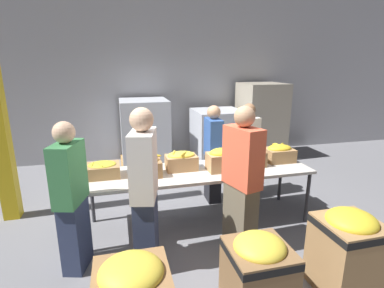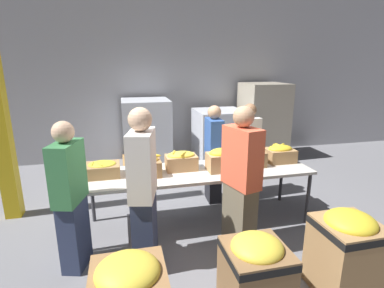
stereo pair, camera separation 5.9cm
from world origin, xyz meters
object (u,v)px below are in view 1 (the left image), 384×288
Objects in this scene: banana_box_1 at (146,166)px; banana_box_4 at (250,156)px; pallet_stack_0 at (218,138)px; pallet_stack_2 at (261,122)px; banana_box_3 at (222,159)px; donation_bin_1 at (258,271)px; banana_box_5 at (279,153)px; sorting_table at (200,173)px; banana_box_2 at (181,160)px; banana_box_0 at (102,169)px; volunteer_4 at (247,151)px; volunteer_0 at (145,193)px; pallet_stack_1 at (145,134)px; volunteer_2 at (213,155)px; volunteer_1 at (242,182)px; volunteer_3 at (71,199)px; donation_bin_2 at (347,249)px.

banana_box_1 reaches higher than banana_box_4.
pallet_stack_0 is 1.19m from pallet_stack_2.
donation_bin_1 is (-0.20, -1.55, -0.55)m from banana_box_3.
pallet_stack_2 is (0.97, 2.51, -0.04)m from banana_box_5.
donation_bin_1 is (0.09, -1.62, -0.34)m from sorting_table.
banana_box_5 is (1.97, 0.12, -0.01)m from banana_box_1.
banana_box_2 is 0.99m from banana_box_4.
banana_box_1 is 1.02m from banana_box_3.
volunteer_4 is at bearing 15.12° from banana_box_0.
pallet_stack_1 is (0.33, 3.42, -0.17)m from volunteer_0.
volunteer_0 reaches higher than volunteer_2.
donation_bin_1 is at bearing 151.02° from volunteer_1.
volunteer_4 reaches higher than banana_box_1.
volunteer_3 is at bearing -151.96° from banana_box_2.
volunteer_1 reaches higher than banana_box_5.
volunteer_1 is (1.56, -0.82, -0.01)m from banana_box_0.
banana_box_1 is 0.50m from banana_box_2.
volunteer_2 is (0.11, 1.38, -0.09)m from volunteer_1.
volunteer_3 reaches higher than pallet_stack_0.
banana_box_2 reaches higher than donation_bin_1.
sorting_table is at bearing 122.16° from donation_bin_2.
volunteer_4 is (0.62, 0.06, 0.00)m from volunteer_2.
volunteer_0 reaches higher than banana_box_0.
banana_box_5 is 2.90m from volunteer_3.
banana_box_4 is at bearing 68.25° from donation_bin_1.
banana_box_4 is 0.46× the size of donation_bin_2.
donation_bin_2 is at bearing 18.04° from volunteer_2.
volunteer_1 is at bearing -68.76° from sorting_table.
banana_box_5 is 0.26× the size of volunteer_4.
pallet_stack_0 is at bearing -25.48° from volunteer_3.
volunteer_4 is 1.30× the size of pallet_stack_0.
pallet_stack_2 is at bearing -33.80° from volunteer_3.
banana_box_4 is 0.25× the size of volunteer_2.
volunteer_0 is at bearing 76.67° from volunteer_1.
volunteer_0 is 2.44× the size of donation_bin_1.
banana_box_3 is 3.30m from pallet_stack_2.
volunteer_1 is 1.22m from donation_bin_2.
donation_bin_1 is at bearing -27.83° from volunteer_4.
pallet_stack_1 is 0.83× the size of pallet_stack_2.
banana_box_1 is at bearing 177.43° from banana_box_3.
banana_box_0 is 3.32m from pallet_stack_0.
banana_box_1 is 0.28× the size of pallet_stack_1.
volunteer_3 is 4.02m from pallet_stack_0.
banana_box_3 is 0.22× the size of volunteer_0.
volunteer_3 is at bearing -158.71° from sorting_table.
sorting_table is 1.95× the size of volunteer_2.
pallet_stack_2 is (3.04, 3.40, -0.02)m from volunteer_0.
banana_box_0 is at bearing 178.27° from banana_box_4.
volunteer_1 is 1.00× the size of pallet_stack_2.
banana_box_5 is 2.34m from pallet_stack_0.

